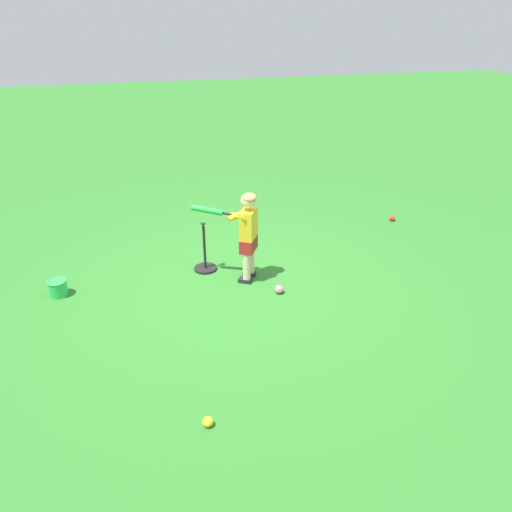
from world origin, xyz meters
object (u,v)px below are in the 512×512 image
object	(u,v)px
play_ball_midfield	(208,422)
batting_tee	(205,262)
child_batter	(246,229)
play_ball_far_left	(279,289)
play_ball_near_batter	(392,218)
toy_bucket	(58,288)

from	to	relation	value
play_ball_midfield	batting_tee	bearing A→B (deg)	-101.01
child_batter	play_ball_far_left	size ratio (longest dim) A/B	10.77
play_ball_near_batter	batting_tee	world-z (taller)	batting_tee
play_ball_far_left	play_ball_near_batter	distance (m)	2.83
child_batter	play_ball_far_left	bearing A→B (deg)	121.68
batting_tee	play_ball_near_batter	bearing A→B (deg)	-166.53
play_ball_midfield	child_batter	bearing A→B (deg)	-112.96
play_ball_near_batter	play_ball_far_left	bearing A→B (deg)	32.92
play_ball_near_batter	batting_tee	distance (m)	3.15
play_ball_midfield	batting_tee	size ratio (longest dim) A/B	0.14
child_batter	batting_tee	bearing A→B (deg)	-41.30
play_ball_far_left	play_ball_midfield	size ratio (longest dim) A/B	1.18
toy_bucket	play_ball_far_left	bearing A→B (deg)	164.25
play_ball_far_left	toy_bucket	world-z (taller)	toy_bucket
play_ball_near_batter	play_ball_midfield	bearing A→B (deg)	42.50
play_ball_midfield	toy_bucket	bearing A→B (deg)	-63.13
child_batter	play_ball_near_batter	xyz separation A→B (m)	(-2.64, -1.11, -0.61)
play_ball_near_batter	toy_bucket	size ratio (longest dim) A/B	0.39
play_ball_far_left	toy_bucket	size ratio (longest dim) A/B	0.46
child_batter	play_ball_midfield	bearing A→B (deg)	67.04
play_ball_midfield	play_ball_near_batter	world-z (taller)	play_ball_midfield
play_ball_far_left	batting_tee	distance (m)	1.06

